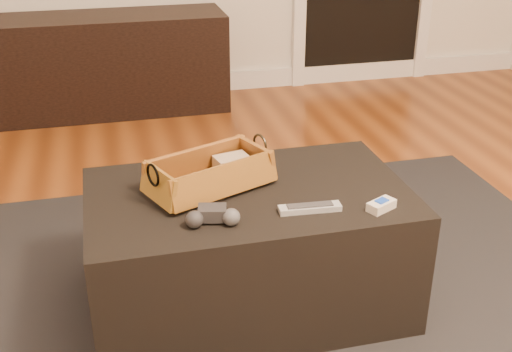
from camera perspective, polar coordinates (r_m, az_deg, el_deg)
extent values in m
cube|color=white|center=(4.28, -7.38, 8.03)|extent=(5.00, 0.04, 0.12)
cube|color=black|center=(3.98, -13.55, 9.61)|extent=(1.47, 0.45, 0.58)
cube|color=black|center=(2.18, -0.33, -11.99)|extent=(2.60, 2.00, 0.01)
cube|color=black|center=(2.10, -0.67, -6.50)|extent=(1.00, 0.60, 0.42)
cube|color=black|center=(1.98, -4.35, -0.80)|extent=(0.20, 0.14, 0.02)
cube|color=tan|center=(2.07, -2.17, 1.00)|extent=(0.12, 0.10, 0.06)
cube|color=#B17728|center=(2.01, -4.09, -0.95)|extent=(0.38, 0.28, 0.01)
cube|color=#AA6826|center=(2.06, -5.45, 1.31)|extent=(0.36, 0.18, 0.10)
cube|color=brown|center=(1.92, -2.74, -0.38)|extent=(0.36, 0.18, 0.10)
cube|color=#935421|center=(2.08, 0.02, 1.75)|extent=(0.10, 0.19, 0.10)
cube|color=#A07124|center=(1.91, -8.68, -0.88)|extent=(0.10, 0.19, 0.10)
torus|color=#2A251C|center=(2.07, 0.35, 2.84)|extent=(0.03, 0.07, 0.07)
torus|color=black|center=(1.89, -9.15, 0.08)|extent=(0.03, 0.07, 0.07)
cube|color=#252426|center=(1.82, -3.91, -3.29)|extent=(0.09, 0.07, 0.04)
sphere|color=#272729|center=(1.80, -5.50, -3.87)|extent=(0.06, 0.06, 0.05)
sphere|color=#444548|center=(1.80, -2.21, -3.68)|extent=(0.06, 0.06, 0.05)
cube|color=#B4B8BD|center=(1.88, 4.81, -2.87)|extent=(0.19, 0.05, 0.02)
cube|color=#303032|center=(1.88, 4.82, -2.58)|extent=(0.14, 0.04, 0.00)
cube|color=beige|center=(1.92, 11.08, -2.58)|extent=(0.10, 0.08, 0.03)
cube|color=blue|center=(1.91, 11.12, -2.17)|extent=(0.04, 0.04, 0.01)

